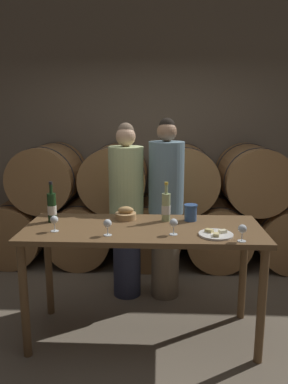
{
  "coord_description": "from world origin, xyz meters",
  "views": [
    {
      "loc": [
        0.13,
        -2.81,
        1.84
      ],
      "look_at": [
        0.0,
        0.15,
        1.19
      ],
      "focal_mm": 35.0,
      "sensor_mm": 36.0,
      "label": 1
    }
  ],
  "objects_px": {
    "person_left": "(126,210)",
    "wine_glass_right": "(242,230)",
    "person_right": "(166,209)",
    "wine_glass_center": "(174,223)",
    "wine_glass_left": "(108,224)",
    "blue_crock": "(191,212)",
    "bread_basket": "(126,214)",
    "wine_glass_far_left": "(54,220)",
    "tasting_table": "(143,241)",
    "wine_bottle_red": "(52,207)",
    "cheese_plate": "(216,234)",
    "wine_bottle_white": "(166,207)"
  },
  "relations": [
    {
      "from": "blue_crock",
      "to": "wine_glass_center",
      "type": "distance_m",
      "value": 0.4
    },
    {
      "from": "wine_glass_far_left",
      "to": "wine_glass_right",
      "type": "bearing_deg",
      "value": -6.87
    },
    {
      "from": "tasting_table",
      "to": "wine_bottle_white",
      "type": "xyz_separation_m",
      "value": [
        0.18,
        0.18,
        0.24
      ]
    },
    {
      "from": "wine_bottle_red",
      "to": "wine_glass_far_left",
      "type": "bearing_deg",
      "value": -70.74
    },
    {
      "from": "blue_crock",
      "to": "wine_glass_left",
      "type": "height_order",
      "value": "blue_crock"
    },
    {
      "from": "bread_basket",
      "to": "wine_glass_center",
      "type": "distance_m",
      "value": 0.56
    },
    {
      "from": "person_left",
      "to": "cheese_plate",
      "type": "xyz_separation_m",
      "value": [
        0.74,
        -0.89,
        0.07
      ]
    },
    {
      "from": "person_left",
      "to": "wine_glass_right",
      "type": "distance_m",
      "value": 1.37
    },
    {
      "from": "tasting_table",
      "to": "wine_bottle_red",
      "type": "height_order",
      "value": "wine_bottle_red"
    },
    {
      "from": "bread_basket",
      "to": "wine_glass_far_left",
      "type": "xyz_separation_m",
      "value": [
        -0.51,
        -0.35,
        0.05
      ]
    },
    {
      "from": "wine_bottle_white",
      "to": "wine_glass_far_left",
      "type": "height_order",
      "value": "wine_bottle_white"
    },
    {
      "from": "wine_bottle_white",
      "to": "bread_basket",
      "type": "relative_size",
      "value": 1.85
    },
    {
      "from": "bread_basket",
      "to": "wine_glass_right",
      "type": "height_order",
      "value": "wine_glass_right"
    },
    {
      "from": "person_right",
      "to": "cheese_plate",
      "type": "height_order",
      "value": "person_right"
    },
    {
      "from": "wine_glass_right",
      "to": "wine_glass_far_left",
      "type": "bearing_deg",
      "value": 173.13
    },
    {
      "from": "cheese_plate",
      "to": "wine_glass_right",
      "type": "distance_m",
      "value": 0.22
    },
    {
      "from": "person_right",
      "to": "wine_glass_far_left",
      "type": "distance_m",
      "value": 1.21
    },
    {
      "from": "wine_bottle_red",
      "to": "cheese_plate",
      "type": "distance_m",
      "value": 1.33
    },
    {
      "from": "wine_glass_left",
      "to": "blue_crock",
      "type": "bearing_deg",
      "value": 32.76
    },
    {
      "from": "cheese_plate",
      "to": "wine_glass_center",
      "type": "distance_m",
      "value": 0.32
    },
    {
      "from": "person_right",
      "to": "wine_glass_center",
      "type": "relative_size",
      "value": 14.46
    },
    {
      "from": "wine_bottle_white",
      "to": "blue_crock",
      "type": "xyz_separation_m",
      "value": [
        0.2,
        0.02,
        -0.04
      ]
    },
    {
      "from": "wine_bottle_white",
      "to": "blue_crock",
      "type": "height_order",
      "value": "wine_bottle_white"
    },
    {
      "from": "wine_glass_far_left",
      "to": "bread_basket",
      "type": "bearing_deg",
      "value": 34.83
    },
    {
      "from": "person_left",
      "to": "blue_crock",
      "type": "bearing_deg",
      "value": -41.71
    },
    {
      "from": "person_left",
      "to": "bread_basket",
      "type": "xyz_separation_m",
      "value": [
        0.04,
        -0.5,
        0.1
      ]
    },
    {
      "from": "tasting_table",
      "to": "bread_basket",
      "type": "height_order",
      "value": "bread_basket"
    },
    {
      "from": "cheese_plate",
      "to": "wine_glass_center",
      "type": "relative_size",
      "value": 2.06
    },
    {
      "from": "cheese_plate",
      "to": "wine_glass_left",
      "type": "xyz_separation_m",
      "value": [
        -0.79,
        -0.03,
        0.08
      ]
    },
    {
      "from": "blue_crock",
      "to": "cheese_plate",
      "type": "xyz_separation_m",
      "value": [
        0.16,
        -0.38,
        -0.06
      ]
    },
    {
      "from": "wine_bottle_red",
      "to": "bread_basket",
      "type": "distance_m",
      "value": 0.61
    },
    {
      "from": "person_right",
      "to": "wine_glass_right",
      "type": "distance_m",
      "value": 1.15
    },
    {
      "from": "person_right",
      "to": "wine_glass_center",
      "type": "height_order",
      "value": "person_right"
    },
    {
      "from": "person_right",
      "to": "bread_basket",
      "type": "bearing_deg",
      "value": -124.86
    },
    {
      "from": "wine_glass_left",
      "to": "wine_glass_right",
      "type": "distance_m",
      "value": 0.96
    },
    {
      "from": "cheese_plate",
      "to": "wine_bottle_white",
      "type": "bearing_deg",
      "value": 135.28
    },
    {
      "from": "blue_crock",
      "to": "cheese_plate",
      "type": "distance_m",
      "value": 0.41
    },
    {
      "from": "blue_crock",
      "to": "wine_glass_center",
      "type": "bearing_deg",
      "value": -112.46
    },
    {
      "from": "bread_basket",
      "to": "cheese_plate",
      "type": "relative_size",
      "value": 0.7
    },
    {
      "from": "wine_bottle_white",
      "to": "cheese_plate",
      "type": "xyz_separation_m",
      "value": [
        0.36,
        -0.36,
        -0.11
      ]
    },
    {
      "from": "tasting_table",
      "to": "wine_glass_right",
      "type": "xyz_separation_m",
      "value": [
        0.7,
        -0.3,
        0.21
      ]
    },
    {
      "from": "wine_glass_far_left",
      "to": "wine_glass_left",
      "type": "bearing_deg",
      "value": -10.54
    },
    {
      "from": "cheese_plate",
      "to": "wine_bottle_red",
      "type": "bearing_deg",
      "value": 167.21
    },
    {
      "from": "wine_glass_center",
      "to": "wine_glass_right",
      "type": "relative_size",
      "value": 1.0
    },
    {
      "from": "wine_glass_left",
      "to": "wine_glass_far_left",
      "type": "bearing_deg",
      "value": 169.46
    },
    {
      "from": "person_left",
      "to": "wine_glass_left",
      "type": "distance_m",
      "value": 0.94
    },
    {
      "from": "wine_glass_left",
      "to": "wine_glass_right",
      "type": "height_order",
      "value": "same"
    },
    {
      "from": "tasting_table",
      "to": "wine_bottle_red",
      "type": "distance_m",
      "value": 0.8
    },
    {
      "from": "wine_bottle_red",
      "to": "wine_glass_left",
      "type": "distance_m",
      "value": 0.6
    },
    {
      "from": "person_left",
      "to": "wine_glass_right",
      "type": "height_order",
      "value": "person_left"
    }
  ]
}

